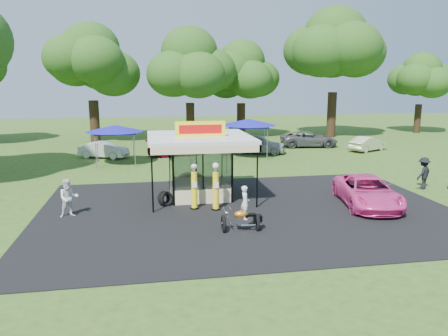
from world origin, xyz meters
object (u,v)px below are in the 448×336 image
at_px(bg_car_d, 309,139).
at_px(bg_car_e, 368,144).
at_px(gas_station_kiosk, 199,165).
at_px(gas_pump_right, 216,188).
at_px(kiosk_car, 195,180).
at_px(bg_car_b, 176,147).
at_px(pink_sedan, 367,192).
at_px(tent_west, 115,129).
at_px(bg_car_c, 257,144).
at_px(motorcycle, 243,213).
at_px(bg_car_a, 104,150).
at_px(tent_east, 248,122).
at_px(spectator_west, 69,198).
at_px(gas_pump_left, 194,187).
at_px(spectator_east_a, 423,173).

relative_size(bg_car_d, bg_car_e, 1.33).
relative_size(gas_station_kiosk, bg_car_d, 1.00).
relative_size(gas_pump_right, kiosk_car, 0.84).
bearing_deg(bg_car_b, gas_pump_right, 164.56).
distance_m(kiosk_car, pink_sedan, 9.74).
height_order(gas_pump_right, tent_west, tent_west).
height_order(bg_car_b, bg_car_c, bg_car_c).
distance_m(gas_station_kiosk, bg_car_c, 15.20).
bearing_deg(motorcycle, pink_sedan, 22.13).
height_order(gas_pump_right, motorcycle, gas_pump_right).
relative_size(bg_car_a, bg_car_d, 0.75).
bearing_deg(tent_east, bg_car_e, 6.27).
relative_size(spectator_west, bg_car_d, 0.34).
xyz_separation_m(gas_pump_right, bg_car_c, (6.18, 16.22, -0.30)).
xyz_separation_m(gas_pump_left, spectator_west, (-5.86, -0.19, -0.21)).
height_order(gas_pump_left, pink_sedan, gas_pump_left).
bearing_deg(tent_east, bg_car_d, 32.99).
bearing_deg(gas_station_kiosk, spectator_east_a, -1.98).
height_order(gas_pump_left, tent_east, tent_east).
bearing_deg(bg_car_c, tent_west, 122.43).
bearing_deg(gas_station_kiosk, motorcycle, -78.59).
bearing_deg(bg_car_b, spectator_west, 141.46).
xyz_separation_m(gas_station_kiosk, bg_car_a, (-6.29, 13.63, -1.11)).
bearing_deg(bg_car_a, motorcycle, -136.49).
distance_m(kiosk_car, tent_west, 10.13).
xyz_separation_m(spectator_east_a, bg_car_b, (-13.38, 14.41, -0.23)).
xyz_separation_m(gas_pump_left, pink_sedan, (8.66, -0.92, -0.37)).
xyz_separation_m(bg_car_e, tent_west, (-21.96, -2.54, 2.03)).
relative_size(spectator_west, bg_car_b, 0.37).
distance_m(motorcycle, pink_sedan, 7.43).
xyz_separation_m(gas_pump_left, bg_car_d, (13.06, 18.79, -0.37)).
bearing_deg(tent_east, pink_sedan, -79.95).
bearing_deg(bg_car_b, bg_car_c, -110.94).
distance_m(kiosk_car, bg_car_a, 13.04).
xyz_separation_m(kiosk_car, bg_car_a, (-6.29, 11.43, 0.19)).
bearing_deg(pink_sedan, tent_east, 110.73).
height_order(kiosk_car, bg_car_c, bg_car_c).
xyz_separation_m(pink_sedan, bg_car_e, (8.72, 16.37, -0.08)).
xyz_separation_m(spectator_west, bg_car_c, (13.06, 16.05, -0.07)).
bearing_deg(bg_car_c, motorcycle, -177.58).
distance_m(kiosk_car, bg_car_e, 20.12).
bearing_deg(bg_car_c, bg_car_a, 108.27).
bearing_deg(spectator_east_a, gas_pump_right, -20.68).
bearing_deg(bg_car_e, spectator_west, 95.43).
height_order(bg_car_b, tent_east, tent_east).
bearing_deg(gas_station_kiosk, bg_car_b, 91.30).
height_order(spectator_west, bg_car_e, spectator_west).
height_order(gas_station_kiosk, bg_car_e, gas_station_kiosk).
bearing_deg(gas_pump_right, kiosk_car, 95.70).
bearing_deg(spectator_west, gas_pump_right, -17.42).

